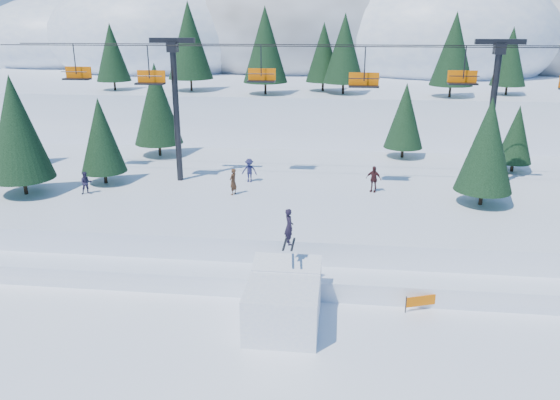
# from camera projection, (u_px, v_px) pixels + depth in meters

# --- Properties ---
(ground) EXTENTS (160.00, 160.00, 0.00)m
(ground) POSITION_uv_depth(u_px,v_px,m) (266.00, 355.00, 23.87)
(ground) COLOR white
(ground) RESTS_ON ground
(mid_shelf) EXTENTS (70.00, 22.00, 2.50)m
(mid_shelf) POSITION_uv_depth(u_px,v_px,m) (299.00, 200.00, 40.44)
(mid_shelf) COLOR white
(mid_shelf) RESTS_ON ground
(berm) EXTENTS (70.00, 6.00, 1.10)m
(berm) POSITION_uv_depth(u_px,v_px,m) (285.00, 266.00, 31.24)
(berm) COLOR white
(berm) RESTS_ON ground
(mountain_ridge) EXTENTS (119.00, 60.00, 26.46)m
(mountain_ridge) POSITION_uv_depth(u_px,v_px,m) (296.00, 47.00, 90.54)
(mountain_ridge) COLOR white
(mountain_ridge) RESTS_ON ground
(jump_kicker) EXTENTS (3.38, 4.61, 5.41)m
(jump_kicker) POSITION_uv_depth(u_px,v_px,m) (283.00, 301.00, 25.87)
(jump_kicker) COLOR white
(jump_kicker) RESTS_ON ground
(chairlift) EXTENTS (46.00, 3.21, 10.28)m
(chairlift) POSITION_uv_depth(u_px,v_px,m) (323.00, 90.00, 37.77)
(chairlift) COLOR black
(chairlift) RESTS_ON mid_shelf
(conifer_stand) EXTENTS (64.24, 17.54, 9.19)m
(conifer_stand) POSITION_uv_depth(u_px,v_px,m) (312.00, 123.00, 38.90)
(conifer_stand) COLOR black
(conifer_stand) RESTS_ON mid_shelf
(distant_skiers) EXTENTS (28.95, 6.52, 1.86)m
(distant_skiers) POSITION_uv_depth(u_px,v_px,m) (287.00, 176.00, 38.81)
(distant_skiers) COLOR #29243F
(distant_skiers) RESTS_ON mid_shelf
(banner_near) EXTENTS (2.68, 1.05, 0.90)m
(banner_near) POSITION_uv_depth(u_px,v_px,m) (431.00, 300.00, 27.51)
(banner_near) COLOR black
(banner_near) RESTS_ON ground
(banner_far) EXTENTS (2.86, 0.12, 0.90)m
(banner_far) POSITION_uv_depth(u_px,v_px,m) (474.00, 298.00, 27.65)
(banner_far) COLOR black
(banner_far) RESTS_ON ground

